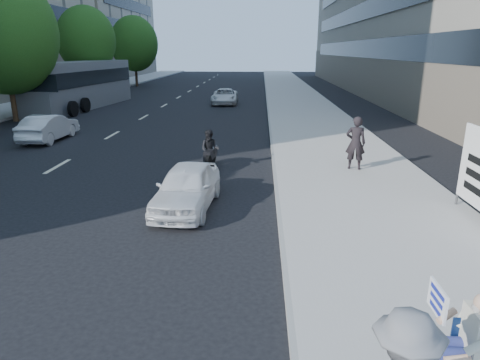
# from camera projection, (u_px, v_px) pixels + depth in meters

# --- Properties ---
(ground) EXTENTS (160.00, 160.00, 0.00)m
(ground) POSITION_uv_depth(u_px,v_px,m) (206.00, 285.00, 7.77)
(ground) COLOR black
(ground) RESTS_ON ground
(near_sidewalk) EXTENTS (5.00, 120.00, 0.15)m
(near_sidewalk) POSITION_uv_depth(u_px,v_px,m) (310.00, 117.00, 26.68)
(near_sidewalk) COLOR #AAA69F
(near_sidewalk) RESTS_ON ground
(tree_far_c) EXTENTS (6.00, 6.00, 8.47)m
(tree_far_c) POSITION_uv_depth(u_px,v_px,m) (3.00, 33.00, 24.14)
(tree_far_c) COLOR #382616
(tree_far_c) RESTS_ON ground
(tree_far_d) EXTENTS (4.80, 4.80, 7.65)m
(tree_far_d) POSITION_uv_depth(u_px,v_px,m) (86.00, 40.00, 35.64)
(tree_far_d) COLOR #382616
(tree_far_d) RESTS_ON ground
(tree_far_e) EXTENTS (5.40, 5.40, 7.89)m
(tree_far_e) POSITION_uv_depth(u_px,v_px,m) (134.00, 44.00, 49.05)
(tree_far_e) COLOR #382616
(tree_far_e) RESTS_ON ground
(seated_protester) EXTENTS (0.83, 1.12, 1.31)m
(seated_protester) POSITION_uv_depth(u_px,v_px,m) (465.00, 335.00, 5.05)
(seated_protester) COLOR navy
(seated_protester) RESTS_ON near_sidewalk
(pedestrian_woman) EXTENTS (0.74, 0.56, 1.83)m
(pedestrian_woman) POSITION_uv_depth(u_px,v_px,m) (356.00, 143.00, 14.58)
(pedestrian_woman) COLOR black
(pedestrian_woman) RESTS_ON near_sidewalk
(white_sedan_near) EXTENTS (1.66, 3.59, 1.19)m
(white_sedan_near) POSITION_uv_depth(u_px,v_px,m) (187.00, 187.00, 11.42)
(white_sedan_near) COLOR white
(white_sedan_near) RESTS_ON ground
(white_sedan_mid) EXTENTS (1.38, 3.75, 1.23)m
(white_sedan_mid) POSITION_uv_depth(u_px,v_px,m) (49.00, 127.00, 20.08)
(white_sedan_mid) COLOR silver
(white_sedan_mid) RESTS_ON ground
(white_sedan_far) EXTENTS (2.08, 4.32, 1.19)m
(white_sedan_far) POSITION_uv_depth(u_px,v_px,m) (225.00, 96.00, 33.64)
(white_sedan_far) COLOR silver
(white_sedan_far) RESTS_ON ground
(motorcycle) EXTENTS (0.75, 2.05, 1.42)m
(motorcycle) POSITION_uv_depth(u_px,v_px,m) (210.00, 152.00, 15.22)
(motorcycle) COLOR black
(motorcycle) RESTS_ON ground
(bus) EXTENTS (3.85, 12.28, 3.30)m
(bus) POSITION_uv_depth(u_px,v_px,m) (81.00, 85.00, 31.29)
(bus) COLOR slate
(bus) RESTS_ON ground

